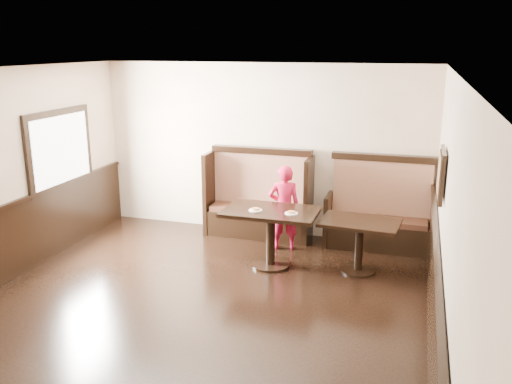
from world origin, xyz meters
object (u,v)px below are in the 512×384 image
at_px(booth_main, 259,204).
at_px(table_neighbor, 359,234).
at_px(booth_neighbor, 379,217).
at_px(table_main, 271,223).
at_px(child, 284,208).

bearing_deg(booth_main, table_neighbor, -31.07).
relative_size(booth_main, booth_neighbor, 1.06).
xyz_separation_m(booth_main, table_main, (0.53, -1.22, 0.11)).
bearing_deg(table_main, booth_neighbor, 41.05).
bearing_deg(booth_main, booth_neighbor, -0.05).
xyz_separation_m(booth_neighbor, table_main, (-1.42, -1.22, 0.16)).
relative_size(booth_main, table_neighbor, 1.56).
height_order(booth_neighbor, table_main, booth_neighbor).
xyz_separation_m(booth_neighbor, child, (-1.40, -0.51, 0.18)).
distance_m(table_main, table_neighbor, 1.24).
relative_size(table_main, table_neighbor, 1.17).
height_order(table_main, child, child).
bearing_deg(booth_neighbor, booth_main, 179.95).
distance_m(table_main, child, 0.71).
distance_m(booth_main, booth_neighbor, 1.95).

